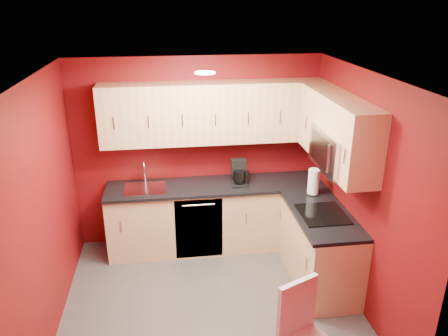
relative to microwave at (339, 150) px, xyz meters
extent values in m
plane|color=#464441|center=(-1.39, -0.20, -1.66)|extent=(3.20, 3.20, 0.00)
plane|color=white|center=(-1.39, -0.20, 0.84)|extent=(3.20, 3.20, 0.00)
plane|color=#620D09|center=(-1.39, 1.30, -0.41)|extent=(3.20, 0.00, 3.20)
plane|color=#620D09|center=(-1.39, -1.70, -0.41)|extent=(3.20, 0.00, 3.20)
plane|color=#620D09|center=(-2.99, -0.20, -0.41)|extent=(0.00, 3.00, 3.00)
plane|color=#620D09|center=(0.21, -0.20, -0.41)|extent=(0.00, 3.00, 3.00)
cube|color=#DCB27E|center=(-1.19, 1.00, -1.22)|extent=(2.80, 0.60, 0.87)
cube|color=#DCB27E|center=(-0.09, 0.05, -1.22)|extent=(0.60, 1.30, 0.87)
cube|color=black|center=(-1.19, 0.99, -0.77)|extent=(2.80, 0.63, 0.04)
cube|color=black|center=(-0.11, 0.04, -0.77)|extent=(0.63, 1.27, 0.04)
cube|color=#D7B879|center=(-1.19, 1.13, 0.17)|extent=(2.80, 0.35, 0.75)
cube|color=#D7B879|center=(0.03, 0.67, 0.17)|extent=(0.35, 0.57, 0.75)
cube|color=#D7B879|center=(0.03, -0.49, 0.17)|extent=(0.35, 0.22, 0.75)
cube|color=#D7B879|center=(0.03, 0.00, 0.38)|extent=(0.35, 0.76, 0.33)
cube|color=silver|center=(0.01, 0.00, 0.00)|extent=(0.40, 0.76, 0.42)
cube|color=black|center=(-0.18, 0.00, 0.00)|extent=(0.02, 0.62, 0.33)
cylinder|color=silver|center=(-0.20, -0.23, 0.00)|extent=(0.02, 0.02, 0.29)
cube|color=black|center=(-0.11, 0.00, -0.74)|extent=(0.50, 0.55, 0.01)
cube|color=silver|center=(-2.09, 0.98, -0.75)|extent=(0.52, 0.42, 0.02)
cylinder|color=silver|center=(-2.09, 1.18, -0.62)|extent=(0.02, 0.02, 0.26)
torus|color=silver|center=(-2.09, 1.11, -0.49)|extent=(0.02, 0.16, 0.16)
cylinder|color=silver|center=(-2.09, 1.04, -0.55)|extent=(0.02, 0.02, 0.12)
cube|color=black|center=(-1.44, 0.71, -1.22)|extent=(0.60, 0.02, 0.82)
cylinder|color=white|center=(-1.39, 0.10, 0.82)|extent=(0.20, 0.20, 0.01)
camera|label=1|loc=(-1.79, -4.13, 1.52)|focal=35.00mm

